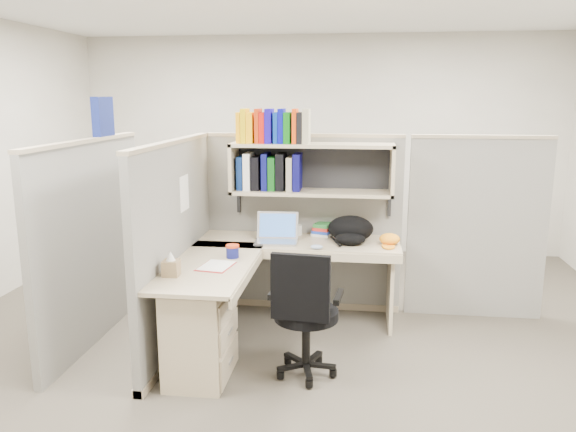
# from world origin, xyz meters

# --- Properties ---
(ground) EXTENTS (6.00, 6.00, 0.00)m
(ground) POSITION_xyz_m (0.00, 0.00, 0.00)
(ground) COLOR #37342B
(ground) RESTS_ON ground
(room_shell) EXTENTS (6.00, 6.00, 6.00)m
(room_shell) POSITION_xyz_m (0.00, 0.00, 1.62)
(room_shell) COLOR #A7A197
(room_shell) RESTS_ON ground
(cubicle) EXTENTS (3.79, 1.84, 1.95)m
(cubicle) POSITION_xyz_m (-0.37, 0.45, 0.91)
(cubicle) COLOR slate
(cubicle) RESTS_ON ground
(desk) EXTENTS (1.74, 1.75, 0.73)m
(desk) POSITION_xyz_m (-0.41, -0.29, 0.44)
(desk) COLOR tan
(desk) RESTS_ON ground
(laptop) EXTENTS (0.37, 0.37, 0.26)m
(laptop) POSITION_xyz_m (-0.18, 0.47, 0.86)
(laptop) COLOR #A8A8AD
(laptop) RESTS_ON desk
(backpack) EXTENTS (0.39, 0.30, 0.23)m
(backpack) POSITION_xyz_m (0.45, 0.55, 0.84)
(backpack) COLOR black
(backpack) RESTS_ON desk
(orange_cap) EXTENTS (0.20, 0.22, 0.10)m
(orange_cap) POSITION_xyz_m (0.78, 0.54, 0.78)
(orange_cap) COLOR orange
(orange_cap) RESTS_ON desk
(snack_canister) EXTENTS (0.10, 0.10, 0.10)m
(snack_canister) POSITION_xyz_m (-0.45, -0.01, 0.78)
(snack_canister) COLOR navy
(snack_canister) RESTS_ON desk
(tissue_box) EXTENTS (0.12, 0.12, 0.18)m
(tissue_box) POSITION_xyz_m (-0.77, -0.50, 0.82)
(tissue_box) COLOR #907651
(tissue_box) RESTS_ON desk
(mouse) EXTENTS (0.11, 0.09, 0.04)m
(mouse) POSITION_xyz_m (0.18, 0.32, 0.75)
(mouse) COLOR #889DC1
(mouse) RESTS_ON desk
(paper_cup) EXTENTS (0.07, 0.07, 0.09)m
(paper_cup) POSITION_xyz_m (-0.02, 0.77, 0.78)
(paper_cup) COLOR silver
(paper_cup) RESTS_ON desk
(book_stack) EXTENTS (0.22, 0.26, 0.11)m
(book_stack) POSITION_xyz_m (0.20, 0.82, 0.78)
(book_stack) COLOR gray
(book_stack) RESTS_ON desk
(loose_paper) EXTENTS (0.25, 0.30, 0.00)m
(loose_paper) POSITION_xyz_m (-0.52, -0.24, 0.73)
(loose_paper) COLOR silver
(loose_paper) RESTS_ON desk
(task_chair) EXTENTS (0.51, 0.47, 0.95)m
(task_chair) POSITION_xyz_m (0.16, -0.46, 0.34)
(task_chair) COLOR black
(task_chair) RESTS_ON ground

